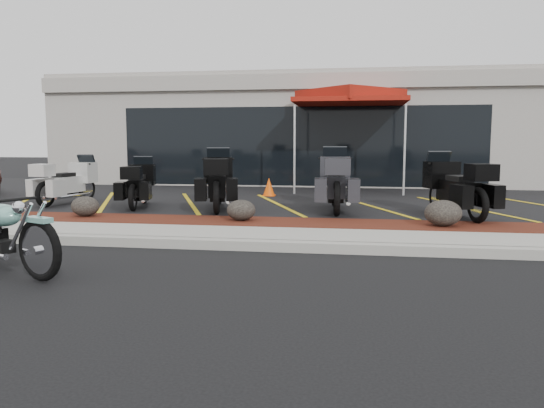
% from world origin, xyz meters
% --- Properties ---
extents(ground, '(90.00, 90.00, 0.00)m').
position_xyz_m(ground, '(0.00, 0.00, 0.00)').
color(ground, black).
rests_on(ground, ground).
extents(curb, '(24.00, 0.25, 0.15)m').
position_xyz_m(curb, '(0.00, 0.90, 0.07)').
color(curb, gray).
rests_on(curb, ground).
extents(sidewalk, '(24.00, 1.20, 0.15)m').
position_xyz_m(sidewalk, '(0.00, 1.60, 0.07)').
color(sidewalk, gray).
rests_on(sidewalk, ground).
extents(mulch_bed, '(24.00, 1.20, 0.16)m').
position_xyz_m(mulch_bed, '(0.00, 2.80, 0.08)').
color(mulch_bed, '#3D180D').
rests_on(mulch_bed, ground).
extents(upper_lot, '(26.00, 9.60, 0.15)m').
position_xyz_m(upper_lot, '(0.00, 8.20, 0.07)').
color(upper_lot, black).
rests_on(upper_lot, ground).
extents(dealership_building, '(18.00, 8.16, 4.00)m').
position_xyz_m(dealership_building, '(0.00, 14.47, 2.01)').
color(dealership_building, gray).
rests_on(dealership_building, ground).
extents(boulder_left, '(0.57, 0.47, 0.40)m').
position_xyz_m(boulder_left, '(-3.54, 2.92, 0.36)').
color(boulder_left, black).
rests_on(boulder_left, mulch_bed).
extents(boulder_mid, '(0.56, 0.46, 0.40)m').
position_xyz_m(boulder_mid, '(-0.31, 2.84, 0.36)').
color(boulder_mid, black).
rests_on(boulder_mid, mulch_bed).
extents(boulder_right, '(0.66, 0.55, 0.47)m').
position_xyz_m(boulder_right, '(3.39, 2.72, 0.39)').
color(boulder_right, black).
rests_on(boulder_right, mulch_bed).
extents(hero_cruiser, '(2.89, 1.76, 1.00)m').
position_xyz_m(hero_cruiser, '(-1.85, -1.33, 0.50)').
color(hero_cruiser, '#70AFA1').
rests_on(hero_cruiser, ground).
extents(touring_white, '(1.10, 2.14, 1.19)m').
position_xyz_m(touring_white, '(-4.95, 5.63, 0.74)').
color(touring_white, silver).
rests_on(touring_white, upper_lot).
extents(touring_black_front, '(1.18, 2.11, 1.16)m').
position_xyz_m(touring_black_front, '(-3.26, 5.26, 0.73)').
color(touring_black_front, black).
rests_on(touring_black_front, upper_lot).
extents(touring_black_mid, '(1.41, 2.50, 1.37)m').
position_xyz_m(touring_black_mid, '(-1.39, 5.29, 0.84)').
color(touring_black_mid, black).
rests_on(touring_black_mid, upper_lot).
extents(touring_grey, '(1.07, 2.46, 1.40)m').
position_xyz_m(touring_grey, '(1.35, 5.47, 0.85)').
color(touring_grey, '#2D2D32').
rests_on(touring_grey, upper_lot).
extents(touring_black_rear, '(1.49, 2.41, 1.31)m').
position_xyz_m(touring_black_rear, '(3.59, 4.77, 0.81)').
color(touring_black_rear, black).
rests_on(touring_black_rear, upper_lot).
extents(traffic_cone, '(0.44, 0.44, 0.50)m').
position_xyz_m(traffic_cone, '(-0.54, 7.57, 0.40)').
color(traffic_cone, '#F45308').
rests_on(traffic_cone, upper_lot).
extents(popup_canopy, '(4.39, 4.39, 3.09)m').
position_xyz_m(popup_canopy, '(1.64, 9.83, 2.96)').
color(popup_canopy, silver).
rests_on(popup_canopy, upper_lot).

